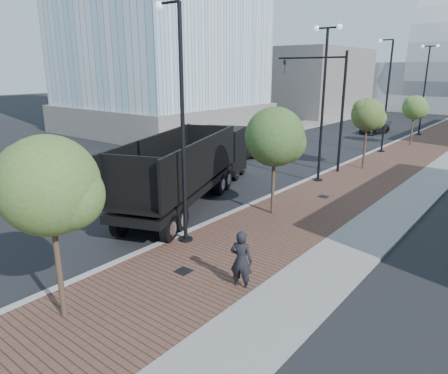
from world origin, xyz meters
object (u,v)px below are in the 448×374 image
Objects in this scene: dump_truck at (204,164)px; white_sedan at (156,197)px; dark_car_mid at (232,152)px; pedestrian at (241,261)px.

dump_truck is 2.72× the size of white_sedan.
dark_car_mid is 2.22× the size of pedestrian.
dump_truck is at bearing 86.06° from white_sedan.
white_sedan is (0.80, -4.49, -0.73)m from dump_truck.
dump_truck is at bearing -47.59° from dark_car_mid.
pedestrian is (8.31, -7.69, -0.56)m from dump_truck.
dump_truck is 4.62m from white_sedan.
white_sedan is at bearing -101.75° from dump_truck.
dump_truck reaches higher than white_sedan.
white_sedan is 1.13× the size of dark_car_mid.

